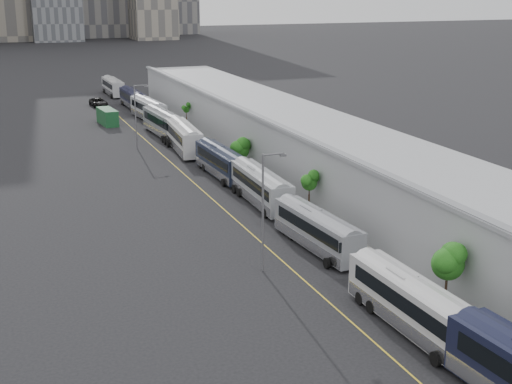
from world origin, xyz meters
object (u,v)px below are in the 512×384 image
bus_10 (113,88)px  bus_6 (183,140)px  bus_8 (148,111)px  street_lamp_near (265,205)px  bus_4 (261,190)px  bus_9 (133,100)px  street_lamp_far (137,112)px  bus_2 (413,309)px  suv (99,102)px  bus_5 (221,164)px  bus_3 (317,233)px  bus_7 (163,125)px  shipping_container (107,117)px

bus_10 → bus_6: bearing=-91.3°
bus_8 → street_lamp_near: size_ratio=1.32×
bus_4 → bus_6: size_ratio=0.93×
bus_9 → street_lamp_near: bearing=-95.6°
bus_10 → street_lamp_near: bearing=-94.2°
street_lamp_far → bus_2: bearing=-85.0°
bus_6 → suv: size_ratio=2.36×
bus_4 → street_lamp_near: street_lamp_near is taller
street_lamp_near → bus_10: bearing=86.7°
bus_2 → bus_8: size_ratio=0.99×
bus_5 → suv: 58.22m
bus_3 → street_lamp_far: size_ratio=1.34×
bus_3 → bus_4: size_ratio=0.94×
bus_4 → bus_9: 66.42m
street_lamp_near → suv: 87.76m
bus_6 → street_lamp_far: size_ratio=1.53×
bus_4 → suv: 70.51m
bus_8 → bus_10: bearing=86.0°
bus_10 → bus_3: bearing=-90.8°
bus_4 → bus_6: (-0.94, 27.14, 0.10)m
bus_6 → bus_7: bearing=94.0°
shipping_container → bus_8: bearing=6.4°
bus_6 → bus_2: bearing=-86.1°
suv → bus_4: bearing=-89.3°
bus_5 → bus_7: (-0.62, 26.35, 0.14)m
street_lamp_near → street_lamp_far: size_ratio=1.08×
bus_9 → bus_7: bearing=-93.1°
bus_7 → suv: bus_7 is taller
bus_10 → shipping_container: 33.35m
bus_2 → bus_7: size_ratio=0.94×
bus_9 → bus_10: 17.41m
bus_2 → street_lamp_near: (-5.40, 13.24, 4.03)m
bus_5 → bus_9: bus_5 is taller
bus_8 → suv: 18.59m
bus_3 → bus_4: 14.42m
bus_9 → bus_10: (-0.57, 17.40, 0.03)m
bus_2 → street_lamp_near: 14.86m
bus_10 → bus_5: bearing=-90.7°
bus_10 → suv: bearing=-112.1°
bus_6 → street_lamp_far: 7.83m
bus_10 → street_lamp_far: bearing=-97.3°
bus_3 → bus_6: size_ratio=0.88×
bus_6 → suv: bus_6 is taller
bus_7 → street_lamp_near: 56.45m
bus_9 → shipping_container: (-7.37, -15.24, -0.18)m
bus_7 → bus_8: (0.82, 13.93, -0.09)m
bus_4 → suv: bearing=95.9°
bus_6 → street_lamp_near: bearing=-93.0°
shipping_container → suv: bearing=80.8°
street_lamp_far → bus_3: bearing=-82.4°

